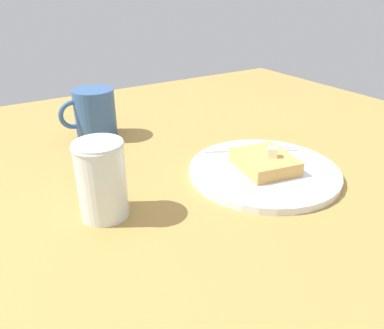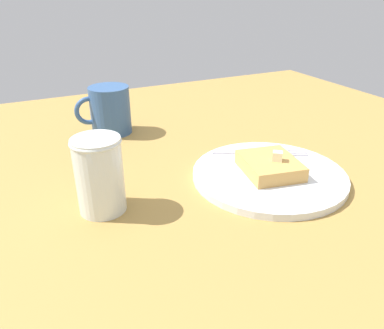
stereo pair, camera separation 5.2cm
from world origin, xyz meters
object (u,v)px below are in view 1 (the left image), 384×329
Objects in this scene: plate at (264,171)px; syrup_jar at (102,184)px; coffee_mug at (94,113)px; fork at (257,150)px.

syrup_jar is (25.12, -2.52, 3.96)cm from plate.
fork is at bearing 130.39° from coffee_mug.
coffee_mug is (16.83, -29.64, 4.05)cm from plate.
coffee_mug is (20.31, -23.87, 3.38)cm from fork.
fork is 31.52cm from coffee_mug.
coffee_mug reaches higher than fork.
fork is 1.38× the size of coffee_mug.
coffee_mug is at bearing -60.40° from plate.
plate is at bearing 119.60° from coffee_mug.
plate is 2.30× the size of syrup_jar.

